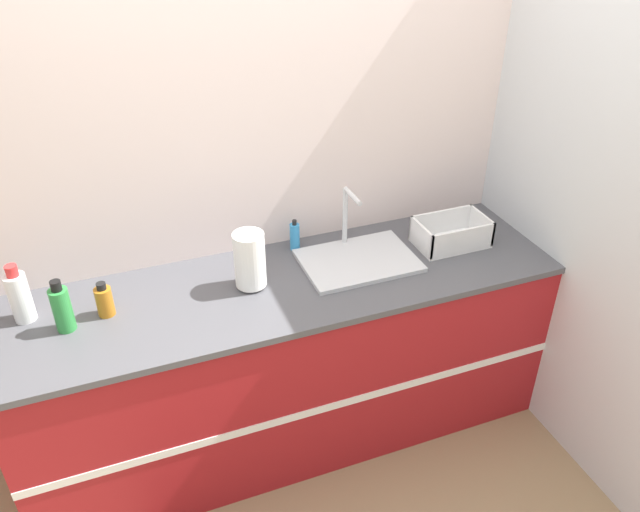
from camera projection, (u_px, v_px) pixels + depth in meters
ground_plane at (315, 477)px, 2.92m from camera, size 12.00×12.00×0.00m
wall_back at (259, 165)px, 2.78m from camera, size 4.81×0.06×2.60m
wall_right at (539, 155)px, 2.86m from camera, size 0.06×2.66×2.60m
counter_cabinet at (290, 360)px, 2.94m from camera, size 2.43×0.69×0.90m
sink at (358, 258)px, 2.83m from camera, size 0.51×0.37×0.31m
paper_towel_roll at (250, 260)px, 2.61m from camera, size 0.13×0.13×0.26m
dish_rack at (451, 235)px, 2.95m from camera, size 0.34×0.21×0.13m
bottle_green at (62, 308)px, 2.38m from camera, size 0.07×0.07×0.22m
bottle_amber at (104, 301)px, 2.47m from camera, size 0.07×0.07×0.15m
bottle_white_spray at (20, 296)px, 2.42m from camera, size 0.08×0.08×0.25m
soap_dispenser at (295, 236)px, 2.90m from camera, size 0.05×0.05×0.15m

